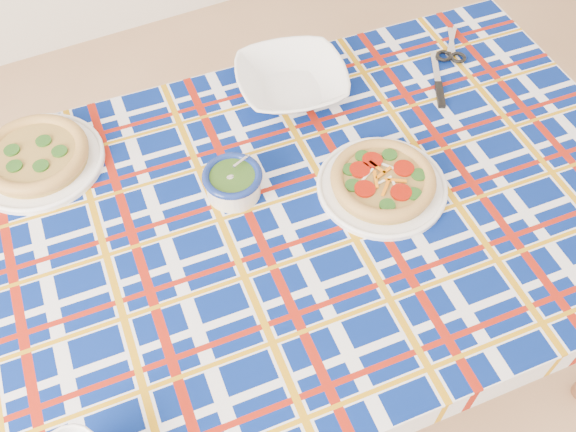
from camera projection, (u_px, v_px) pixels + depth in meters
name	position (u px, v px, depth m)	size (l,w,h in m)	color
dining_table	(306.00, 228.00, 1.31)	(1.47, 0.98, 0.66)	brown
tablecloth	(306.00, 221.00, 1.29)	(1.44, 0.91, 0.09)	navy
main_focaccia_plate	(383.00, 180.00, 1.26)	(0.27, 0.27, 0.05)	#A17D39
pesto_bowl	(233.00, 181.00, 1.25)	(0.12, 0.12, 0.07)	#1E3B10
serving_bowl	(291.00, 82.00, 1.43)	(0.25, 0.25, 0.06)	white
second_focaccia_plate	(35.00, 155.00, 1.31)	(0.28, 0.28, 0.05)	#A17D39
table_knife	(436.00, 68.00, 1.50)	(0.21, 0.02, 0.01)	silver
kitchen_scissors	(452.00, 40.00, 1.56)	(0.16, 0.08, 0.01)	silver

